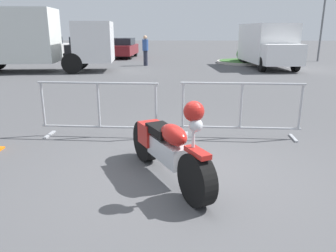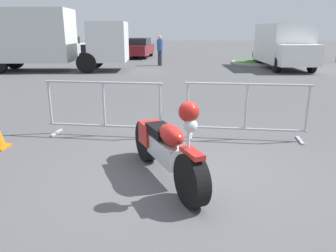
{
  "view_description": "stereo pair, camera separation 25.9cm",
  "coord_description": "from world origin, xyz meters",
  "px_view_note": "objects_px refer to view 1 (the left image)",
  "views": [
    {
      "loc": [
        -0.14,
        -4.39,
        2.0
      ],
      "look_at": [
        -0.23,
        0.19,
        0.65
      ],
      "focal_mm": 35.0,
      "sensor_mm": 36.0,
      "label": 1
    },
    {
      "loc": [
        0.12,
        -4.38,
        2.0
      ],
      "look_at": [
        -0.23,
        0.19,
        0.65
      ],
      "focal_mm": 35.0,
      "sensor_mm": 36.0,
      "label": 2
    }
  ],
  "objects_px": {
    "box_truck": "(22,38)",
    "street_lamp": "(325,1)",
    "crowd_barrier_far": "(241,110)",
    "pedestrian": "(145,49)",
    "motorcycle": "(167,147)",
    "parked_car_black": "(86,47)",
    "crowd_barrier_near": "(99,109)",
    "delivery_van": "(268,44)",
    "parked_car_maroon": "(123,48)",
    "parked_car_white": "(47,47)"
  },
  "relations": [
    {
      "from": "box_truck",
      "to": "street_lamp",
      "type": "bearing_deg",
      "value": 13.6
    },
    {
      "from": "crowd_barrier_far",
      "to": "pedestrian",
      "type": "relative_size",
      "value": 1.35
    },
    {
      "from": "pedestrian",
      "to": "motorcycle",
      "type": "bearing_deg",
      "value": -75.33
    },
    {
      "from": "box_truck",
      "to": "parked_car_black",
      "type": "distance_m",
      "value": 8.81
    },
    {
      "from": "crowd_barrier_far",
      "to": "parked_car_black",
      "type": "relative_size",
      "value": 0.51
    },
    {
      "from": "crowd_barrier_far",
      "to": "street_lamp",
      "type": "distance_m",
      "value": 18.19
    },
    {
      "from": "crowd_barrier_near",
      "to": "delivery_van",
      "type": "distance_m",
      "value": 13.82
    },
    {
      "from": "parked_car_maroon",
      "to": "street_lamp",
      "type": "relative_size",
      "value": 0.75
    },
    {
      "from": "delivery_van",
      "to": "parked_car_black",
      "type": "height_order",
      "value": "delivery_van"
    },
    {
      "from": "pedestrian",
      "to": "street_lamp",
      "type": "height_order",
      "value": "street_lamp"
    },
    {
      "from": "parked_car_white",
      "to": "parked_car_black",
      "type": "xyz_separation_m",
      "value": [
        2.78,
        0.41,
        0.0
      ]
    },
    {
      "from": "box_truck",
      "to": "parked_car_black",
      "type": "bearing_deg",
      "value": 79.32
    },
    {
      "from": "parked_car_black",
      "to": "pedestrian",
      "type": "relative_size",
      "value": 2.65
    },
    {
      "from": "motorcycle",
      "to": "crowd_barrier_near",
      "type": "relative_size",
      "value": 0.88
    },
    {
      "from": "crowd_barrier_far",
      "to": "parked_car_white",
      "type": "relative_size",
      "value": 0.51
    },
    {
      "from": "parked_car_white",
      "to": "street_lamp",
      "type": "height_order",
      "value": "street_lamp"
    },
    {
      "from": "crowd_barrier_far",
      "to": "pedestrian",
      "type": "distance_m",
      "value": 13.41
    },
    {
      "from": "crowd_barrier_far",
      "to": "parked_car_black",
      "type": "bearing_deg",
      "value": 112.61
    },
    {
      "from": "parked_car_maroon",
      "to": "parked_car_white",
      "type": "bearing_deg",
      "value": 92.84
    },
    {
      "from": "box_truck",
      "to": "crowd_barrier_far",
      "type": "bearing_deg",
      "value": -55.23
    },
    {
      "from": "motorcycle",
      "to": "crowd_barrier_far",
      "type": "height_order",
      "value": "motorcycle"
    },
    {
      "from": "crowd_barrier_near",
      "to": "crowd_barrier_far",
      "type": "bearing_deg",
      "value": 0.0
    },
    {
      "from": "pedestrian",
      "to": "street_lamp",
      "type": "xyz_separation_m",
      "value": [
        11.06,
        2.88,
        2.79
      ]
    },
    {
      "from": "delivery_van",
      "to": "parked_car_black",
      "type": "bearing_deg",
      "value": -123.96
    },
    {
      "from": "crowd_barrier_near",
      "to": "crowd_barrier_far",
      "type": "distance_m",
      "value": 2.69
    },
    {
      "from": "parked_car_white",
      "to": "pedestrian",
      "type": "height_order",
      "value": "pedestrian"
    },
    {
      "from": "parked_car_white",
      "to": "pedestrian",
      "type": "distance_m",
      "value": 9.38
    },
    {
      "from": "pedestrian",
      "to": "crowd_barrier_near",
      "type": "bearing_deg",
      "value": -80.34
    },
    {
      "from": "parked_car_white",
      "to": "parked_car_maroon",
      "type": "relative_size",
      "value": 1.06
    },
    {
      "from": "parked_car_maroon",
      "to": "pedestrian",
      "type": "distance_m",
      "value": 5.85
    },
    {
      "from": "crowd_barrier_far",
      "to": "box_truck",
      "type": "relative_size",
      "value": 0.29
    },
    {
      "from": "parked_car_maroon",
      "to": "crowd_barrier_far",
      "type": "bearing_deg",
      "value": -162.74
    },
    {
      "from": "box_truck",
      "to": "parked_car_white",
      "type": "bearing_deg",
      "value": 97.94
    },
    {
      "from": "crowd_barrier_near",
      "to": "street_lamp",
      "type": "distance_m",
      "value": 19.54
    },
    {
      "from": "delivery_van",
      "to": "pedestrian",
      "type": "height_order",
      "value": "delivery_van"
    },
    {
      "from": "parked_car_white",
      "to": "parked_car_black",
      "type": "height_order",
      "value": "parked_car_black"
    },
    {
      "from": "box_truck",
      "to": "delivery_van",
      "type": "bearing_deg",
      "value": 3.98
    },
    {
      "from": "parked_car_maroon",
      "to": "street_lamp",
      "type": "bearing_deg",
      "value": -99.04
    },
    {
      "from": "parked_car_black",
      "to": "parked_car_maroon",
      "type": "bearing_deg",
      "value": -94.61
    },
    {
      "from": "parked_car_maroon",
      "to": "crowd_barrier_near",
      "type": "bearing_deg",
      "value": -170.73
    },
    {
      "from": "box_truck",
      "to": "parked_car_white",
      "type": "distance_m",
      "value": 8.61
    },
    {
      "from": "parked_car_black",
      "to": "box_truck",
      "type": "bearing_deg",
      "value": 176.94
    },
    {
      "from": "crowd_barrier_far",
      "to": "parked_car_maroon",
      "type": "height_order",
      "value": "parked_car_maroon"
    },
    {
      "from": "crowd_barrier_far",
      "to": "parked_car_black",
      "type": "xyz_separation_m",
      "value": [
        -7.85,
        18.85,
        0.2
      ]
    },
    {
      "from": "parked_car_maroon",
      "to": "pedestrian",
      "type": "xyz_separation_m",
      "value": [
        2.13,
        -5.44,
        0.2
      ]
    },
    {
      "from": "parked_car_maroon",
      "to": "pedestrian",
      "type": "bearing_deg",
      "value": -156.63
    },
    {
      "from": "parked_car_black",
      "to": "crowd_barrier_near",
      "type": "bearing_deg",
      "value": -162.73
    },
    {
      "from": "pedestrian",
      "to": "box_truck",
      "type": "bearing_deg",
      "value": -143.83
    },
    {
      "from": "parked_car_black",
      "to": "pedestrian",
      "type": "bearing_deg",
      "value": -137.58
    },
    {
      "from": "box_truck",
      "to": "parked_car_maroon",
      "type": "xyz_separation_m",
      "value": [
        3.55,
        8.41,
        -0.92
      ]
    }
  ]
}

